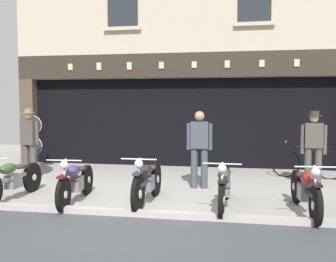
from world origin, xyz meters
The scene contains 13 objects.
ground centered at (0.00, -0.98, -0.04)m, with size 21.88×22.00×0.18m.
shop_facade centered at (0.00, 7.01, 1.71)m, with size 10.18×4.42×6.31m.
motorcycle_left centered at (-2.54, 0.72, 0.41)m, with size 0.62×2.00×0.90m.
motorcycle_center_left centered at (-1.25, 0.72, 0.41)m, with size 0.62×1.92×0.90m.
motorcycle_center centered at (0.09, 0.87, 0.43)m, with size 0.62×1.99×0.93m.
motorcycle_center_right centered at (1.49, 0.83, 0.41)m, with size 0.62×2.00×0.90m.
motorcycle_right centered at (2.84, 0.73, 0.42)m, with size 0.62×1.99×0.91m.
salesman_left centered at (-3.33, 2.74, 0.96)m, with size 0.55×0.33×1.73m.
shopkeeper_center centered at (0.89, 2.41, 0.94)m, with size 0.56×0.26×1.69m.
salesman_right centered at (3.39, 3.09, 0.93)m, with size 0.56×0.33×1.69m.
tyre_sign_pole centered at (-3.85, 3.86, 0.96)m, with size 0.52×0.06×1.71m.
advert_board_near centered at (2.37, 5.40, 1.59)m, with size 0.69×0.03×1.11m.
leaning_bicycle centered at (3.44, 4.05, 0.38)m, with size 1.75×0.50×0.95m.
Camera 1 is at (1.71, -6.01, 1.84)m, focal length 41.59 mm.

